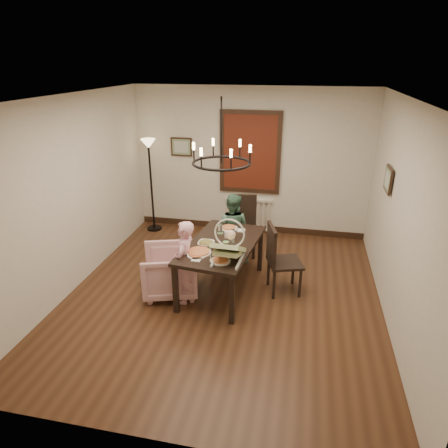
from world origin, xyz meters
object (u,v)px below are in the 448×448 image
(elderly_woman, at_px, (185,269))
(dining_table, at_px, (222,249))
(seated_man, at_px, (232,234))
(floor_lamp, at_px, (151,187))
(drinking_glass, at_px, (232,243))
(armchair, at_px, (170,271))
(chair_far, at_px, (243,227))
(baby_bouncer, at_px, (229,246))
(chair_right, at_px, (285,259))

(elderly_woman, bearing_deg, dining_table, 132.90)
(dining_table, bearing_deg, elderly_woman, -131.50)
(seated_man, height_order, floor_lamp, floor_lamp)
(drinking_glass, bearing_deg, elderly_woman, -152.29)
(drinking_glass, bearing_deg, armchair, -169.43)
(chair_far, height_order, seated_man, chair_far)
(baby_bouncer, height_order, floor_lamp, floor_lamp)
(elderly_woman, xyz_separation_m, floor_lamp, (-1.40, 2.38, 0.39))
(baby_bouncer, distance_m, floor_lamp, 3.19)
(chair_right, bearing_deg, chair_far, 18.52)
(seated_man, distance_m, baby_bouncer, 1.49)
(chair_far, bearing_deg, chair_right, -63.35)
(armchair, height_order, floor_lamp, floor_lamp)
(chair_right, xyz_separation_m, seated_man, (-0.93, 0.78, -0.03))
(chair_right, bearing_deg, dining_table, 81.41)
(armchair, height_order, baby_bouncer, baby_bouncer)
(chair_far, distance_m, seated_man, 0.34)
(chair_right, height_order, floor_lamp, floor_lamp)
(dining_table, height_order, armchair, dining_table)
(seated_man, xyz_separation_m, baby_bouncer, (0.22, -1.40, 0.46))
(drinking_glass, bearing_deg, seated_man, 100.61)
(seated_man, height_order, baby_bouncer, baby_bouncer)
(drinking_glass, bearing_deg, chair_right, 16.41)
(baby_bouncer, xyz_separation_m, drinking_glass, (-0.03, 0.40, -0.13))
(drinking_glass, bearing_deg, floor_lamp, 134.38)
(elderly_woman, xyz_separation_m, seated_man, (0.43, 1.32, -0.00))
(chair_right, distance_m, armchair, 1.70)
(dining_table, xyz_separation_m, drinking_glass, (0.17, -0.07, 0.15))
(chair_right, bearing_deg, drinking_glass, 88.71)
(armchair, xyz_separation_m, baby_bouncer, (0.93, -0.23, 0.60))
(dining_table, height_order, baby_bouncer, baby_bouncer)
(elderly_woman, height_order, drinking_glass, elderly_woman)
(armchair, height_order, drinking_glass, drinking_glass)
(baby_bouncer, bearing_deg, dining_table, 114.94)
(dining_table, relative_size, elderly_woman, 1.71)
(elderly_woman, relative_size, drinking_glass, 8.12)
(elderly_woman, distance_m, baby_bouncer, 0.79)
(armchair, distance_m, floor_lamp, 2.54)
(chair_far, relative_size, floor_lamp, 0.59)
(baby_bouncer, bearing_deg, elderly_woman, 175.65)
(seated_man, xyz_separation_m, drinking_glass, (0.19, -1.00, 0.32))
(chair_far, height_order, elderly_woman, chair_far)
(floor_lamp, bearing_deg, seated_man, -30.01)
(elderly_woman, bearing_deg, drinking_glass, 119.08)
(chair_right, bearing_deg, floor_lamp, 38.68)
(chair_right, xyz_separation_m, floor_lamp, (-2.76, 1.83, 0.36))
(chair_right, height_order, seated_man, chair_right)
(dining_table, distance_m, floor_lamp, 2.71)
(dining_table, distance_m, baby_bouncer, 0.58)
(armchair, bearing_deg, dining_table, 91.00)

